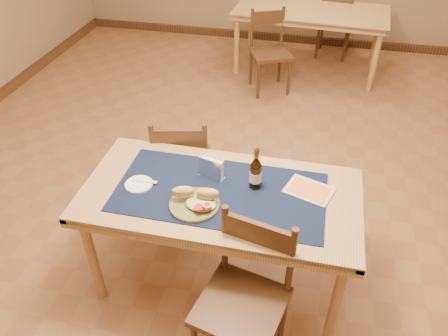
% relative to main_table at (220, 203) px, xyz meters
% --- Properties ---
extents(room, '(6.04, 7.04, 2.84)m').
position_rel_main_table_xyz_m(room, '(0.00, 0.80, 0.73)').
color(room, brown).
rests_on(room, ground).
extents(main_table, '(1.60, 0.80, 0.75)m').
position_rel_main_table_xyz_m(main_table, '(0.00, 0.00, 0.00)').
color(main_table, tan).
rests_on(main_table, ground).
extents(placemat, '(1.20, 0.60, 0.01)m').
position_rel_main_table_xyz_m(placemat, '(0.00, 0.00, 0.09)').
color(placemat, '#0F1B38').
rests_on(placemat, main_table).
extents(baseboard, '(6.00, 7.00, 0.10)m').
position_rel_main_table_xyz_m(baseboard, '(0.00, 0.80, -0.62)').
color(baseboard, '#492F1A').
rests_on(baseboard, ground).
extents(back_table, '(1.82, 1.01, 0.75)m').
position_rel_main_table_xyz_m(back_table, '(0.31, 3.39, 0.00)').
color(back_table, tan).
rests_on(back_table, ground).
extents(chair_main_far, '(0.49, 0.49, 0.89)m').
position_rel_main_table_xyz_m(chair_main_far, '(-0.42, 0.58, -0.21)').
color(chair_main_far, '#492F1A').
rests_on(chair_main_far, ground).
extents(chair_main_near, '(0.51, 0.51, 0.92)m').
position_rel_main_table_xyz_m(chair_main_near, '(0.24, -0.48, -0.19)').
color(chair_main_near, '#492F1A').
rests_on(chair_main_near, ground).
extents(chair_back_near, '(0.54, 0.54, 0.89)m').
position_rel_main_table_xyz_m(chair_back_near, '(-0.08, 2.79, -0.21)').
color(chair_back_near, '#492F1A').
rests_on(chair_back_near, ground).
extents(chair_back_far, '(0.45, 0.45, 0.88)m').
position_rel_main_table_xyz_m(chair_back_far, '(0.61, 3.88, -0.21)').
color(chair_back_far, '#492F1A').
rests_on(chair_back_far, ground).
extents(sandwich_plate, '(0.28, 0.28, 0.11)m').
position_rel_main_table_xyz_m(sandwich_plate, '(-0.10, -0.15, 0.12)').
color(sandwich_plate, olive).
rests_on(sandwich_plate, placemat).
extents(side_plate, '(0.16, 0.16, 0.01)m').
position_rel_main_table_xyz_m(side_plate, '(-0.48, -0.05, 0.10)').
color(side_plate, white).
rests_on(side_plate, placemat).
extents(fork, '(0.15, 0.03, 0.00)m').
position_rel_main_table_xyz_m(fork, '(-0.43, -0.02, 0.10)').
color(fork, '#A6DE7A').
rests_on(fork, side_plate).
extents(beer_bottle, '(0.07, 0.07, 0.26)m').
position_rel_main_table_xyz_m(beer_bottle, '(0.19, 0.09, 0.19)').
color(beer_bottle, '#45250C').
rests_on(beer_bottle, placemat).
extents(napkin_holder, '(0.17, 0.10, 0.14)m').
position_rel_main_table_xyz_m(napkin_holder, '(-0.08, 0.12, 0.15)').
color(napkin_holder, silver).
rests_on(napkin_holder, placemat).
extents(menu_card, '(0.31, 0.26, 0.01)m').
position_rel_main_table_xyz_m(menu_card, '(0.50, 0.12, 0.09)').
color(menu_card, beige).
rests_on(menu_card, placemat).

